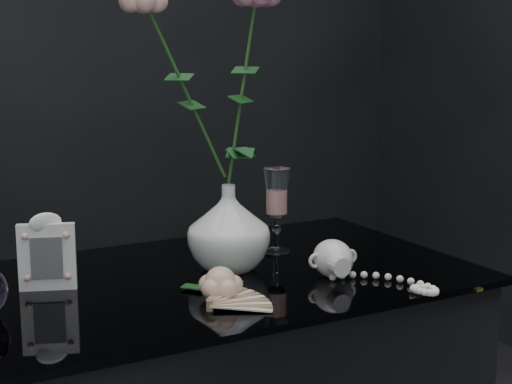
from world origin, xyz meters
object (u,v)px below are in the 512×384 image
vase (229,228)px  pearl_jar (333,257)px  wine_glass (277,211)px  picture_frame (47,251)px  loose_rose (220,283)px

vase → pearl_jar: (0.15, -0.13, -0.05)m
vase → wine_glass: wine_glass is taller
wine_glass → vase: bearing=-156.4°
picture_frame → loose_rose: 0.31m
wine_glass → loose_rose: wine_glass is taller
vase → wine_glass: 0.15m
wine_glass → loose_rose: 0.32m
vase → wine_glass: (0.14, 0.06, 0.01)m
vase → loose_rose: vase is taller
loose_rose → pearl_jar: 0.24m
wine_glass → picture_frame: 0.47m
picture_frame → pearl_jar: picture_frame is taller
wine_glass → pearl_jar: size_ratio=0.69×
vase → picture_frame: vase is taller
vase → pearl_jar: 0.20m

